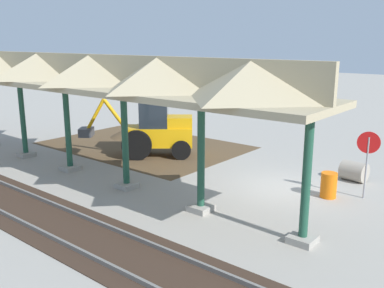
% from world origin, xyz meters
% --- Properties ---
extents(ground_plane, '(120.00, 120.00, 0.00)m').
position_xyz_m(ground_plane, '(0.00, 0.00, 0.00)').
color(ground_plane, '#9E998E').
extents(dirt_work_zone, '(10.12, 7.00, 0.01)m').
position_xyz_m(dirt_work_zone, '(8.91, -1.50, 0.00)').
color(dirt_work_zone, brown).
rests_on(dirt_work_zone, ground).
extents(platform_canopy, '(18.89, 3.20, 4.90)m').
position_xyz_m(platform_canopy, '(6.36, 3.63, 4.17)').
color(platform_canopy, '#9E998E').
rests_on(platform_canopy, ground).
extents(rail_tracks, '(60.00, 2.58, 0.15)m').
position_xyz_m(rail_tracks, '(0.00, 7.16, 0.03)').
color(rail_tracks, slate).
rests_on(rail_tracks, ground).
extents(stop_sign, '(0.74, 0.24, 2.38)m').
position_xyz_m(stop_sign, '(-2.64, -0.91, 1.72)').
color(stop_sign, gray).
rests_on(stop_sign, ground).
extents(backhoe, '(4.81, 4.28, 2.82)m').
position_xyz_m(backhoe, '(6.96, -0.38, 1.26)').
color(backhoe, orange).
rests_on(backhoe, ground).
extents(dirt_mound, '(4.94, 4.94, 1.23)m').
position_xyz_m(dirt_mound, '(10.97, -2.52, 0.00)').
color(dirt_mound, brown).
rests_on(dirt_mound, ground).
extents(concrete_pipe, '(1.02, 0.89, 0.78)m').
position_xyz_m(concrete_pipe, '(-1.69, -2.63, 0.39)').
color(concrete_pipe, '#9E9384').
rests_on(concrete_pipe, ground).
extents(traffic_barrel, '(0.56, 0.56, 0.90)m').
position_xyz_m(traffic_barrel, '(-1.64, -0.20, 0.45)').
color(traffic_barrel, orange).
rests_on(traffic_barrel, ground).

